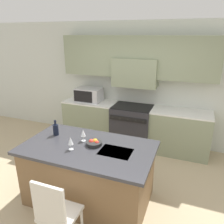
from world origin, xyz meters
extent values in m
plane|color=tan|center=(0.00, 0.00, 0.00)|extent=(10.00, 10.00, 0.00)
cube|color=silver|center=(0.00, 2.17, 1.35)|extent=(10.00, 0.06, 2.70)
cube|color=gray|center=(0.00, 1.97, 1.98)|extent=(3.29, 0.34, 0.85)
cube|color=gray|center=(0.00, 1.94, 1.65)|extent=(0.96, 0.40, 0.60)
cube|color=gray|center=(-1.04, 1.83, 0.45)|extent=(1.21, 0.62, 0.90)
cube|color=white|center=(-1.04, 1.83, 0.92)|extent=(1.21, 0.62, 0.03)
cube|color=gray|center=(1.04, 1.83, 0.45)|extent=(1.21, 0.62, 0.90)
cube|color=white|center=(1.04, 1.83, 0.92)|extent=(1.21, 0.62, 0.03)
cube|color=#2D2D33|center=(0.00, 1.81, 0.46)|extent=(0.86, 0.66, 0.92)
cube|color=black|center=(0.00, 1.81, 0.92)|extent=(0.83, 0.61, 0.01)
cube|color=black|center=(0.00, 1.47, 0.75)|extent=(0.79, 0.02, 0.09)
cylinder|color=black|center=(-0.34, 1.46, 0.75)|extent=(0.04, 0.02, 0.04)
cylinder|color=black|center=(-0.17, 1.46, 0.75)|extent=(0.04, 0.02, 0.04)
cylinder|color=black|center=(0.00, 1.46, 0.75)|extent=(0.04, 0.02, 0.04)
cylinder|color=black|center=(0.17, 1.46, 0.75)|extent=(0.04, 0.02, 0.04)
cylinder|color=black|center=(0.34, 1.46, 0.75)|extent=(0.04, 0.02, 0.04)
cube|color=#B7B7BC|center=(-1.07, 1.83, 1.09)|extent=(0.59, 0.39, 0.31)
cube|color=black|center=(-1.12, 1.63, 1.09)|extent=(0.46, 0.01, 0.26)
cube|color=brown|center=(-0.11, -0.13, 0.43)|extent=(1.77, 0.99, 0.87)
cube|color=#333338|center=(-0.11, -0.13, 0.89)|extent=(1.89, 1.08, 0.04)
cube|color=#2D2D30|center=(0.32, -0.13, 0.91)|extent=(0.44, 0.32, 0.01)
cylinder|color=#B2B2B7|center=(0.32, 0.06, 0.91)|extent=(0.02, 0.02, 0.00)
cube|color=beige|center=(-0.07, -0.94, 0.45)|extent=(0.42, 0.40, 0.04)
cube|color=beige|center=(-0.07, -1.12, 0.72)|extent=(0.40, 0.04, 0.51)
cylinder|color=beige|center=(-0.25, -0.77, 0.22)|extent=(0.04, 0.04, 0.43)
cylinder|color=beige|center=(0.11, -0.77, 0.22)|extent=(0.04, 0.04, 0.43)
cylinder|color=black|center=(-0.75, 0.03, 1.00)|extent=(0.09, 0.09, 0.17)
cylinder|color=black|center=(-0.75, 0.03, 1.12)|extent=(0.03, 0.03, 0.07)
cylinder|color=white|center=(-0.28, -0.30, 0.92)|extent=(0.07, 0.07, 0.01)
cylinder|color=white|center=(-0.28, -0.30, 0.96)|extent=(0.01, 0.01, 0.07)
cone|color=white|center=(-0.28, -0.30, 1.05)|extent=(0.07, 0.07, 0.11)
cylinder|color=white|center=(-0.24, -0.01, 0.92)|extent=(0.07, 0.07, 0.01)
cylinder|color=white|center=(-0.24, -0.01, 0.96)|extent=(0.01, 0.01, 0.07)
cone|color=white|center=(-0.24, -0.01, 1.05)|extent=(0.07, 0.07, 0.11)
cylinder|color=black|center=(-0.04, -0.06, 0.94)|extent=(0.23, 0.23, 0.05)
sphere|color=red|center=(-0.08, -0.06, 0.96)|extent=(0.08, 0.08, 0.08)
sphere|color=red|center=(0.01, -0.06, 0.96)|extent=(0.07, 0.07, 0.07)
sphere|color=gold|center=(-0.04, -0.03, 0.96)|extent=(0.08, 0.08, 0.08)
camera|label=1|loc=(1.21, -2.59, 2.43)|focal=35.00mm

